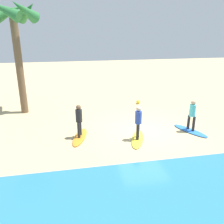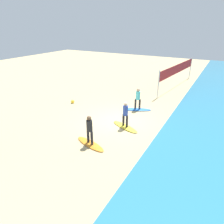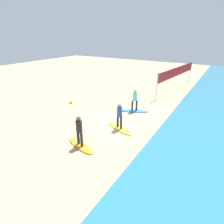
# 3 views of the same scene
# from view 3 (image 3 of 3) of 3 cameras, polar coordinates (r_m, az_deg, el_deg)

# --- Properties ---
(ground_plane) EXTENTS (60.00, 60.00, 0.00)m
(ground_plane) POSITION_cam_3_polar(r_m,az_deg,el_deg) (12.57, 0.11, -3.04)
(ground_plane) COLOR tan
(surfboard_blue) EXTENTS (1.38, 2.14, 0.09)m
(surfboard_blue) POSITION_cam_3_polar(r_m,az_deg,el_deg) (14.32, 6.79, 0.35)
(surfboard_blue) COLOR blue
(surfboard_blue) RESTS_ON ground
(surfer_blue) EXTENTS (0.32, 0.43, 1.64)m
(surfer_blue) POSITION_cam_3_polar(r_m,az_deg,el_deg) (13.98, 6.97, 4.11)
(surfer_blue) COLOR #232328
(surfer_blue) RESTS_ON surfboard_blue
(surfboard_yellow) EXTENTS (1.29, 2.16, 0.09)m
(surfboard_yellow) POSITION_cam_3_polar(r_m,az_deg,el_deg) (11.68, 2.24, -4.95)
(surfboard_yellow) COLOR yellow
(surfboard_yellow) RESTS_ON ground
(surfer_yellow) EXTENTS (0.32, 0.44, 1.64)m
(surfer_yellow) POSITION_cam_3_polar(r_m,az_deg,el_deg) (11.25, 2.31, -0.48)
(surfer_yellow) COLOR #232328
(surfer_yellow) RESTS_ON surfboard_yellow
(surfboard_orange) EXTENTS (1.13, 2.17, 0.09)m
(surfboard_orange) POSITION_cam_3_polar(r_m,az_deg,el_deg) (10.13, -9.62, -10.05)
(surfboard_orange) COLOR orange
(surfboard_orange) RESTS_ON ground
(surfer_orange) EXTENTS (0.32, 0.45, 1.64)m
(surfer_orange) POSITION_cam_3_polar(r_m,az_deg,el_deg) (9.63, -10.00, -5.08)
(surfer_orange) COLOR #232328
(surfer_orange) RESTS_ON surfboard_orange
(volleyball_net) EXTENTS (9.03, 1.21, 2.50)m
(volleyball_net) POSITION_cam_3_polar(r_m,az_deg,el_deg) (20.69, 19.28, 11.32)
(volleyball_net) COLOR silver
(volleyball_net) RESTS_ON ground
(beach_ball) EXTENTS (0.28, 0.28, 0.28)m
(beach_ball) POSITION_cam_3_polar(r_m,az_deg,el_deg) (16.16, -12.42, 2.98)
(beach_ball) COLOR yellow
(beach_ball) RESTS_ON ground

